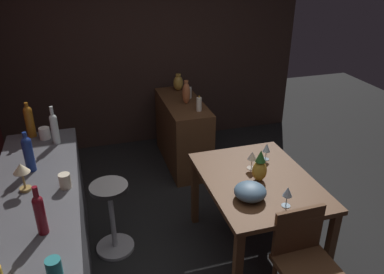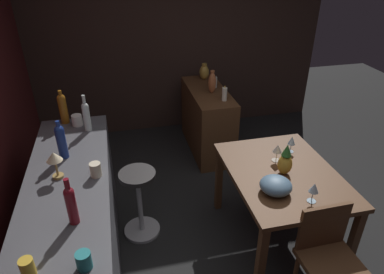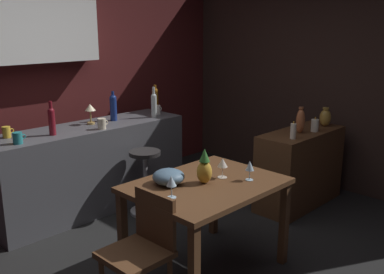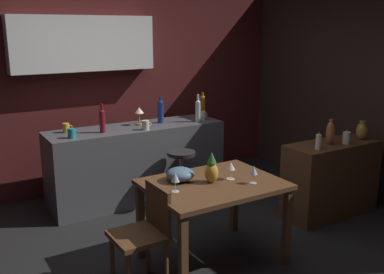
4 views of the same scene
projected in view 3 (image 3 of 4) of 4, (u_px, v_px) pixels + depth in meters
ground_plane at (176, 259)px, 3.63m from camera, size 9.00×9.00×0.00m
wall_kitchen_back at (38, 73)px, 4.65m from camera, size 5.20×0.33×2.60m
wall_side_right at (310, 77)px, 5.27m from camera, size 0.10×4.40×2.60m
dining_table at (206, 194)px, 3.33m from camera, size 1.14×0.86×0.74m
kitchen_counter at (91, 167)px, 4.57m from camera, size 2.10×0.60×0.90m
sideboard_cabinet at (300, 168)px, 4.67m from camera, size 1.10×0.44×0.82m
chair_near_window at (142, 248)px, 2.88m from camera, size 0.41×0.41×0.83m
bar_stool at (146, 180)px, 4.45m from camera, size 0.34×0.34×0.67m
wine_glass_left at (250, 166)px, 3.34m from camera, size 0.07×0.07×0.16m
wine_glass_right at (223, 163)px, 3.39m from camera, size 0.08×0.08×0.16m
wine_glass_center at (171, 182)px, 2.99m from camera, size 0.07×0.07×0.16m
pineapple_centerpiece at (204, 168)px, 3.28m from camera, size 0.12×0.12×0.27m
fruit_bowl at (169, 177)px, 3.26m from camera, size 0.24×0.24×0.12m
wine_bottle_cobalt at (113, 106)px, 4.68m from camera, size 0.07×0.07×0.32m
wine_bottle_clear at (154, 104)px, 4.85m from camera, size 0.06×0.06×0.34m
wine_bottle_ruby at (52, 120)px, 4.05m from camera, size 0.06×0.06×0.32m
wine_bottle_amber at (155, 99)px, 5.14m from camera, size 0.08×0.08×0.32m
cup_teal at (18, 138)px, 3.78m from camera, size 0.12×0.08×0.10m
cup_cream at (102, 124)px, 4.31m from camera, size 0.12×0.08×0.11m
cup_white at (156, 110)px, 5.03m from camera, size 0.13×0.09×0.10m
cup_mustard at (7, 132)px, 3.98m from camera, size 0.11×0.07×0.11m
counter_lamp at (90, 110)px, 4.50m from camera, size 0.11×0.11×0.21m
pillar_candle_tall at (293, 131)px, 4.25m from camera, size 0.06×0.06×0.18m
pillar_candle_short at (315, 125)px, 4.55m from camera, size 0.08×0.08×0.16m
vase_copper at (300, 121)px, 4.46m from camera, size 0.09×0.09×0.28m
vase_brass at (325, 117)px, 4.78m from camera, size 0.12×0.12×0.21m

